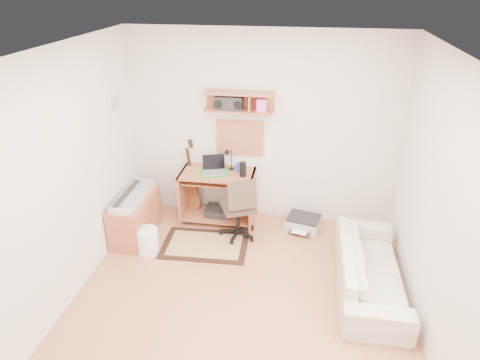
% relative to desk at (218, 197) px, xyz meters
% --- Properties ---
extents(floor, '(3.60, 4.00, 0.01)m').
position_rel_desk_xyz_m(floor, '(0.57, -1.73, -0.38)').
color(floor, '#B6724C').
rests_on(floor, ground).
extents(ceiling, '(3.60, 4.00, 0.01)m').
position_rel_desk_xyz_m(ceiling, '(0.57, -1.73, 2.23)').
color(ceiling, white).
rests_on(ceiling, ground).
extents(back_wall, '(3.60, 0.01, 2.60)m').
position_rel_desk_xyz_m(back_wall, '(0.57, 0.28, 0.93)').
color(back_wall, beige).
rests_on(back_wall, ground).
extents(left_wall, '(0.01, 4.00, 2.60)m').
position_rel_desk_xyz_m(left_wall, '(-1.23, -1.73, 0.93)').
color(left_wall, beige).
rests_on(left_wall, ground).
extents(right_wall, '(0.01, 4.00, 2.60)m').
position_rel_desk_xyz_m(right_wall, '(2.38, -1.73, 0.93)').
color(right_wall, beige).
rests_on(right_wall, ground).
extents(wall_shelf, '(0.90, 0.25, 0.26)m').
position_rel_desk_xyz_m(wall_shelf, '(0.27, 0.15, 1.32)').
color(wall_shelf, '#A65B3A').
rests_on(wall_shelf, back_wall).
extents(cork_board, '(0.64, 0.03, 0.49)m').
position_rel_desk_xyz_m(cork_board, '(0.27, 0.25, 0.79)').
color(cork_board, tan).
rests_on(cork_board, back_wall).
extents(wall_photo, '(0.02, 0.20, 0.15)m').
position_rel_desk_xyz_m(wall_photo, '(-1.22, -0.23, 1.34)').
color(wall_photo, '#4C8CBF').
rests_on(wall_photo, left_wall).
extents(desk, '(1.00, 0.55, 0.75)m').
position_rel_desk_xyz_m(desk, '(0.00, 0.00, 0.00)').
color(desk, '#A65B3A').
rests_on(desk, floor).
extents(laptop, '(0.37, 0.37, 0.23)m').
position_rel_desk_xyz_m(laptop, '(-0.04, -0.02, 0.49)').
color(laptop, silver).
rests_on(laptop, desk).
extents(speaker, '(0.09, 0.09, 0.20)m').
position_rel_desk_xyz_m(speaker, '(0.36, -0.05, 0.47)').
color(speaker, black).
rests_on(speaker, desk).
extents(desk_lamp, '(0.10, 0.10, 0.30)m').
position_rel_desk_xyz_m(desk_lamp, '(0.17, 0.14, 0.52)').
color(desk_lamp, black).
rests_on(desk_lamp, desk).
extents(pencil_cup, '(0.08, 0.08, 0.11)m').
position_rel_desk_xyz_m(pencil_cup, '(0.27, 0.10, 0.43)').
color(pencil_cup, '#323B98').
rests_on(pencil_cup, desk).
extents(boombox, '(0.35, 0.16, 0.18)m').
position_rel_desk_xyz_m(boombox, '(0.14, 0.15, 1.30)').
color(boombox, black).
rests_on(boombox, wall_shelf).
extents(rug, '(1.12, 0.77, 0.01)m').
position_rel_desk_xyz_m(rug, '(-0.05, -0.64, -0.37)').
color(rug, '#C8BA86').
rests_on(rug, floor).
extents(task_chair, '(0.62, 0.62, 0.91)m').
position_rel_desk_xyz_m(task_chair, '(0.34, -0.35, 0.08)').
color(task_chair, '#382C21').
rests_on(task_chair, floor).
extents(cabinet, '(0.40, 0.90, 0.55)m').
position_rel_desk_xyz_m(cabinet, '(-1.01, -0.53, -0.10)').
color(cabinet, '#A65B3A').
rests_on(cabinet, floor).
extents(music_keyboard, '(0.27, 0.87, 0.08)m').
position_rel_desk_xyz_m(music_keyboard, '(-1.01, -0.53, 0.21)').
color(music_keyboard, '#B2B5BA').
rests_on(music_keyboard, cabinet).
extents(guitar, '(0.34, 0.27, 1.12)m').
position_rel_desk_xyz_m(guitar, '(-0.42, 0.13, 0.18)').
color(guitar, brown).
rests_on(guitar, floor).
extents(waste_basket, '(0.28, 0.28, 0.32)m').
position_rel_desk_xyz_m(waste_basket, '(-0.72, -0.88, -0.21)').
color(waste_basket, white).
rests_on(waste_basket, floor).
extents(printer, '(0.51, 0.44, 0.17)m').
position_rel_desk_xyz_m(printer, '(1.20, -0.01, -0.29)').
color(printer, '#A5A8AA').
rests_on(printer, floor).
extents(sofa, '(0.51, 1.73, 0.68)m').
position_rel_desk_xyz_m(sofa, '(1.95, -1.13, -0.04)').
color(sofa, beige).
rests_on(sofa, floor).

